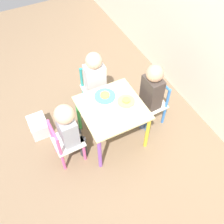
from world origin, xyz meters
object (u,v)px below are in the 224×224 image
object	(u,v)px
chair_blue	(153,104)
chair_pink	(66,142)
child_left	(95,79)
plate_back	(126,101)
storage_bin	(39,126)
kids_table	(112,112)
chair_teal	(94,89)
child_back	(151,92)
plate_left	(105,96)
child_front	(69,128)

from	to	relation	value
chair_blue	chair_pink	world-z (taller)	same
child_left	plate_back	bearing A→B (deg)	-70.68
plate_back	storage_bin	bearing A→B (deg)	-116.97
kids_table	storage_bin	bearing A→B (deg)	-121.95
chair_teal	chair_blue	world-z (taller)	same
child_back	chair_teal	bearing A→B (deg)	-142.34
kids_table	chair_pink	bearing A→B (deg)	-88.22
chair_teal	plate_back	world-z (taller)	chair_teal
plate_left	plate_back	bearing A→B (deg)	45.00
child_front	storage_bin	distance (m)	0.59
chair_pink	child_front	world-z (taller)	child_front
chair_pink	storage_bin	size ratio (longest dim) A/B	2.21
chair_teal	plate_left	size ratio (longest dim) A/B	2.54
child_front	plate_left	xyz separation A→B (m)	(-0.16, 0.42, 0.05)
chair_pink	child_back	distance (m)	0.94
chair_blue	storage_bin	bearing A→B (deg)	-111.26
kids_table	child_front	xyz separation A→B (m)	(0.01, -0.42, 0.03)
storage_bin	plate_back	bearing A→B (deg)	63.03
chair_teal	storage_bin	world-z (taller)	chair_teal
chair_blue	chair_pink	xyz separation A→B (m)	(0.04, -0.97, 0.00)
child_back	storage_bin	distance (m)	1.20
child_front	plate_back	bearing A→B (deg)	-90.46
child_back	plate_left	world-z (taller)	child_back
child_front	storage_bin	bearing A→B (deg)	26.35
chair_pink	child_front	bearing A→B (deg)	-90.00
chair_teal	storage_bin	size ratio (longest dim) A/B	2.21
chair_blue	plate_back	world-z (taller)	chair_blue
child_left	child_front	world-z (taller)	child_left
child_front	plate_left	size ratio (longest dim) A/B	3.60
chair_blue	child_left	bearing A→B (deg)	-133.99
child_back	plate_left	bearing A→B (deg)	-109.20
chair_pink	plate_back	world-z (taller)	chair_pink
child_front	plate_back	world-z (taller)	child_front
kids_table	chair_teal	bearing A→B (deg)	176.27
chair_blue	plate_back	bearing A→B (deg)	-88.87
plate_back	child_back	bearing A→B (deg)	94.01
chair_blue	plate_left	bearing A→B (deg)	-106.97
plate_left	storage_bin	bearing A→B (deg)	-111.70
child_back	child_left	bearing A→B (deg)	-138.15
child_back	plate_back	distance (m)	0.28
kids_table	chair_blue	bearing A→B (deg)	92.63
chair_blue	child_left	distance (m)	0.64
kids_table	storage_bin	distance (m)	0.83
kids_table	chair_pink	xyz separation A→B (m)	(0.02, -0.49, -0.15)
kids_table	plate_back	distance (m)	0.17
chair_pink	storage_bin	bearing A→B (deg)	19.42
child_left	child_back	size ratio (longest dim) A/B	0.98
child_back	chair_blue	bearing A→B (deg)	90.00
chair_pink	child_left	distance (m)	0.71
child_left	storage_bin	xyz separation A→B (m)	(0.02, -0.68, -0.36)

